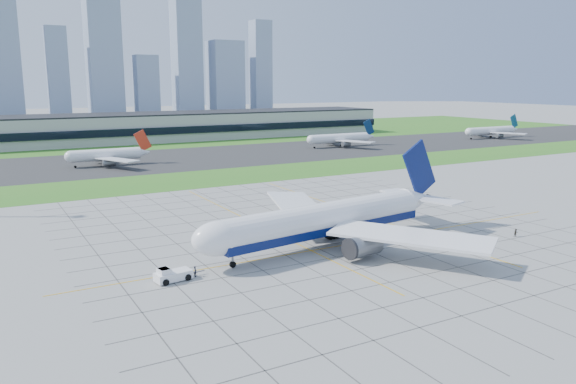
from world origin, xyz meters
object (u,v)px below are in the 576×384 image
at_px(distant_jet_2, 340,138).
at_px(distant_jet_3, 491,131).
at_px(crew_near, 195,271).
at_px(distant_jet_1, 107,155).
at_px(crew_far, 516,233).
at_px(airliner, 326,220).
at_px(pushback_tug, 172,275).

distance_m(distant_jet_2, distant_jet_3, 106.69).
height_order(crew_near, distant_jet_1, distant_jet_1).
bearing_deg(crew_far, airliner, -179.18).
relative_size(airliner, distant_jet_1, 1.52).
bearing_deg(pushback_tug, airliner, -0.23).
relative_size(pushback_tug, distant_jet_1, 0.21).
bearing_deg(distant_jet_1, crew_far, -70.45).
bearing_deg(distant_jet_2, airliner, -125.61).
bearing_deg(airliner, distant_jet_2, 46.75).
bearing_deg(distant_jet_3, crew_far, -137.78).
bearing_deg(crew_near, distant_jet_1, 13.46).
xyz_separation_m(airliner, crew_far, (40.29, -14.47, -4.66)).
xyz_separation_m(airliner, distant_jet_2, (106.87, 149.24, -1.09)).
xyz_separation_m(pushback_tug, distant_jet_2, (141.11, 153.70, 3.37)).
relative_size(crew_near, distant_jet_2, 0.05).
relative_size(pushback_tug, crew_near, 4.73).
relative_size(crew_far, distant_jet_2, 0.04).
bearing_deg(pushback_tug, crew_far, -15.30).
distance_m(distant_jet_1, distant_jet_2, 121.60).
distance_m(crew_far, distant_jet_1, 163.19).
relative_size(airliner, crew_far, 35.70).
relative_size(pushback_tug, distant_jet_2, 0.21).
bearing_deg(crew_near, airliner, -61.96).
relative_size(pushback_tug, crew_far, 5.03).
xyz_separation_m(crew_near, distant_jet_3, (243.32, 146.96, 3.52)).
xyz_separation_m(distant_jet_1, distant_jet_3, (227.67, 3.27, 0.00)).
height_order(pushback_tug, distant_jet_3, distant_jet_3).
bearing_deg(distant_jet_2, distant_jet_3, -3.60).
height_order(crew_near, distant_jet_3, distant_jet_3).
relative_size(crew_far, distant_jet_1, 0.04).
height_order(airliner, distant_jet_1, airliner).
relative_size(airliner, distant_jet_2, 1.52).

